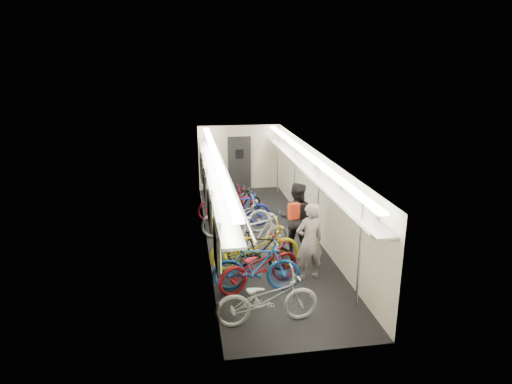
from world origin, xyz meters
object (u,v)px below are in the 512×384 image
object	(u,v)px
passenger_near	(310,241)
backpack	(294,211)
passenger_mid	(296,218)
bicycle_0	(267,298)
bicycle_1	(256,266)

from	to	relation	value
passenger_near	backpack	world-z (taller)	passenger_near
passenger_mid	backpack	size ratio (longest dim) A/B	4.86
bicycle_0	bicycle_1	bearing A→B (deg)	-2.29
bicycle_0	passenger_mid	bearing A→B (deg)	-25.59
passenger_near	backpack	size ratio (longest dim) A/B	4.71
passenger_mid	bicycle_0	bearing A→B (deg)	92.98
bicycle_0	passenger_near	bearing A→B (deg)	-40.25
bicycle_1	backpack	world-z (taller)	backpack
bicycle_1	backpack	bearing A→B (deg)	-31.03
passenger_mid	backpack	world-z (taller)	passenger_mid
passenger_near	passenger_mid	bearing A→B (deg)	-101.67
bicycle_1	passenger_mid	distance (m)	2.27
backpack	bicycle_0	bearing A→B (deg)	-133.67
backpack	passenger_mid	bearing A→B (deg)	48.21
passenger_near	passenger_mid	size ratio (longest dim) A/B	0.97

